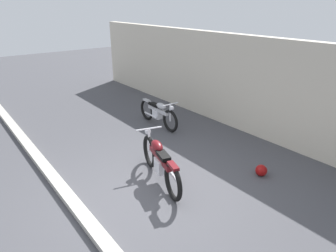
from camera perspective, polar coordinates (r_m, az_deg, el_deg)
ground_plane at (r=6.25m, az=-4.14°, el=-12.77°), size 40.00×40.00×0.00m
building_wall at (r=8.52m, az=20.16°, el=5.90°), size 18.00×0.30×2.75m
curb_strip at (r=5.75m, az=-15.31°, el=-16.39°), size 18.00×0.24×0.12m
helmet at (r=7.08m, az=17.12°, el=-7.98°), size 0.26×0.26×0.26m
motorcycle_maroon at (r=6.45m, az=-1.53°, el=-6.62°), size 2.10×0.82×0.97m
motorcycle_silver at (r=9.35m, az=-1.84°, el=2.50°), size 1.95×0.54×0.87m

